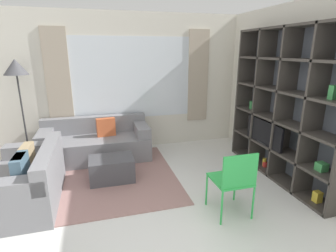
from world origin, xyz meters
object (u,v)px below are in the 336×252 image
at_px(folding_chair, 234,178).
at_px(couch_side, 28,181).
at_px(couch_main, 96,144).
at_px(shelving_unit, 286,108).
at_px(ottoman, 112,169).
at_px(floor_lamp, 16,72).

bearing_deg(folding_chair, couch_side, -22.35).
distance_m(couch_main, couch_side, 1.57).
bearing_deg(couch_main, shelving_unit, -28.11).
distance_m(couch_main, folding_chair, 2.81).
height_order(couch_main, folding_chair, folding_chair).
distance_m(ottoman, folding_chair, 1.95).
xyz_separation_m(couch_main, floor_lamp, (-1.20, 0.16, 1.34)).
bearing_deg(couch_main, couch_side, -125.00).
relative_size(couch_main, couch_side, 1.34).
xyz_separation_m(couch_side, ottoman, (1.12, 0.33, -0.12)).
xyz_separation_m(couch_side, folding_chair, (2.49, -1.02, 0.20)).
height_order(couch_main, couch_side, same).
height_order(couch_main, floor_lamp, floor_lamp).
bearing_deg(folding_chair, ottoman, -44.55).
height_order(ottoman, floor_lamp, floor_lamp).
relative_size(shelving_unit, couch_main, 1.19).
xyz_separation_m(couch_side, floor_lamp, (-0.30, 1.45, 1.32)).
bearing_deg(ottoman, couch_main, 102.48).
bearing_deg(couch_main, ottoman, -77.52).
relative_size(floor_lamp, folding_chair, 2.14).
distance_m(shelving_unit, floor_lamp, 4.43).
bearing_deg(folding_chair, shelving_unit, -148.55).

